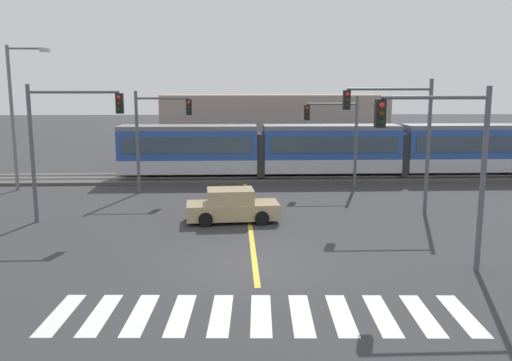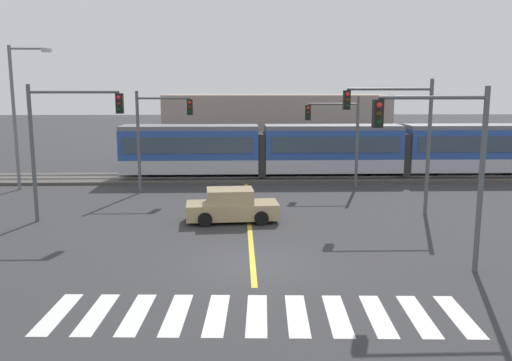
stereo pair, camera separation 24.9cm
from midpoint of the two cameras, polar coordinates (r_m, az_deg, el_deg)
ground_plane at (r=19.17m, az=0.03°, el=-8.86°), size 200.00×200.00×0.00m
track_bed at (r=36.34m, az=-0.90°, el=0.30°), size 120.00×4.00×0.18m
rail_near at (r=35.61m, az=-0.88°, el=0.33°), size 120.00×0.08×0.10m
rail_far at (r=37.03m, az=-0.92°, el=0.70°), size 120.00×0.08×0.10m
light_rail_tram at (r=36.62m, az=8.23°, el=3.36°), size 28.00×2.64×3.43m
crosswalk_stripe_0 at (r=16.22m, az=-19.80°, el=-13.04°), size 0.69×2.82×0.01m
crosswalk_stripe_1 at (r=15.88m, az=-15.97°, el=-13.34°), size 0.69×2.82×0.01m
crosswalk_stripe_2 at (r=15.61m, az=-11.99°, el=-13.58°), size 0.69×2.82×0.01m
crosswalk_stripe_3 at (r=15.41m, az=-7.88°, el=-13.77°), size 0.69×2.82×0.01m
crosswalk_stripe_4 at (r=15.29m, az=-3.68°, el=-13.89°), size 0.69×2.82×0.01m
crosswalk_stripe_5 at (r=15.25m, az=0.57°, el=-13.94°), size 0.69×2.82×0.01m
crosswalk_stripe_6 at (r=15.28m, az=4.82°, el=-13.92°), size 0.69×2.82×0.01m
crosswalk_stripe_7 at (r=15.40m, az=9.03°, el=-13.82°), size 0.69×2.82×0.01m
crosswalk_stripe_8 at (r=15.59m, az=13.15°, el=-13.66°), size 0.69×2.82×0.01m
crosswalk_stripe_9 at (r=15.86m, az=17.14°, el=-13.43°), size 0.69×2.82×0.01m
crosswalk_stripe_10 at (r=16.20m, az=20.98°, el=-13.16°), size 0.69×2.82×0.01m
lane_centre_line at (r=25.64m, az=-0.47°, el=-3.99°), size 0.20×17.89×0.01m
sedan_crossing at (r=24.96m, az=-2.27°, el=-2.74°), size 4.30×2.13×1.52m
traffic_light_mid_right at (r=26.63m, az=15.27°, el=5.54°), size 4.25×0.38×6.51m
traffic_light_far_right at (r=32.95m, az=8.95°, el=5.44°), size 3.25×0.38×5.59m
traffic_light_near_right at (r=18.61m, az=19.71°, el=2.97°), size 3.75×0.38×6.18m
traffic_light_mid_left at (r=25.87m, az=-19.40°, el=4.98°), size 4.25×0.38×6.25m
traffic_light_far_left at (r=31.68m, az=-10.18°, el=5.62°), size 3.25×0.38×5.89m
street_lamp_west at (r=35.01m, az=-23.59°, el=6.98°), size 2.53×0.28×8.50m
building_backdrop_far at (r=44.26m, az=2.21°, el=5.47°), size 17.64×6.00×5.47m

